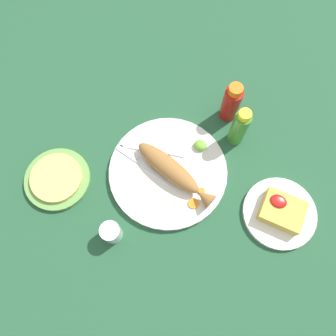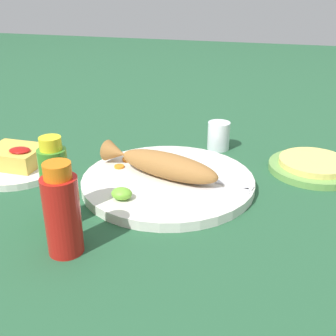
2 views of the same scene
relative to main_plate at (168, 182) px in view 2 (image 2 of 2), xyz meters
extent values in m
plane|color=#235133|center=(0.00, 0.00, -0.01)|extent=(4.00, 4.00, 0.00)
cylinder|color=silver|center=(0.00, 0.00, 0.00)|extent=(0.33, 0.33, 0.02)
ellipsoid|color=#996633|center=(0.00, 0.00, 0.03)|extent=(0.22, 0.11, 0.05)
cone|color=#996633|center=(-0.12, 0.04, 0.03)|extent=(0.06, 0.06, 0.04)
cube|color=silver|center=(0.04, 0.02, 0.01)|extent=(0.11, 0.03, 0.00)
cube|color=silver|center=(0.13, 0.00, 0.01)|extent=(0.07, 0.03, 0.00)
cube|color=silver|center=(0.03, -0.05, 0.01)|extent=(0.11, 0.03, 0.00)
cube|color=silver|center=(0.12, -0.03, 0.01)|extent=(0.07, 0.03, 0.00)
cylinder|color=orange|center=(-0.10, 0.06, 0.01)|extent=(0.03, 0.03, 0.00)
cylinder|color=orange|center=(-0.11, 0.02, 0.01)|extent=(0.02, 0.02, 0.00)
ellipsoid|color=#6BB233|center=(-0.05, -0.10, 0.02)|extent=(0.04, 0.03, 0.02)
cylinder|color=#B21914|center=(-0.09, -0.25, 0.05)|extent=(0.05, 0.05, 0.12)
cylinder|color=orange|center=(-0.09, -0.25, 0.12)|extent=(0.04, 0.04, 0.02)
cylinder|color=#3D8428|center=(-0.13, -0.18, 0.06)|extent=(0.04, 0.04, 0.13)
cylinder|color=yellow|center=(-0.13, -0.18, 0.13)|extent=(0.03, 0.03, 0.02)
cylinder|color=silver|center=(0.06, 0.22, 0.02)|extent=(0.05, 0.05, 0.06)
cylinder|color=white|center=(0.06, 0.22, 0.01)|extent=(0.04, 0.04, 0.03)
cylinder|color=silver|center=(-0.32, -0.02, 0.00)|extent=(0.20, 0.20, 0.01)
cube|color=gold|center=(-0.32, -0.02, 0.02)|extent=(0.11, 0.09, 0.04)
ellipsoid|color=#AD140F|center=(-0.30, -0.03, 0.04)|extent=(0.04, 0.03, 0.01)
cylinder|color=#6B9E4C|center=(0.27, 0.15, 0.00)|extent=(0.18, 0.18, 0.01)
cylinder|color=#E0C666|center=(0.27, 0.15, 0.01)|extent=(0.14, 0.14, 0.01)
camera|label=1|loc=(-0.13, 0.28, 0.87)|focal=35.00mm
camera|label=2|loc=(0.20, -0.70, 0.36)|focal=45.00mm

